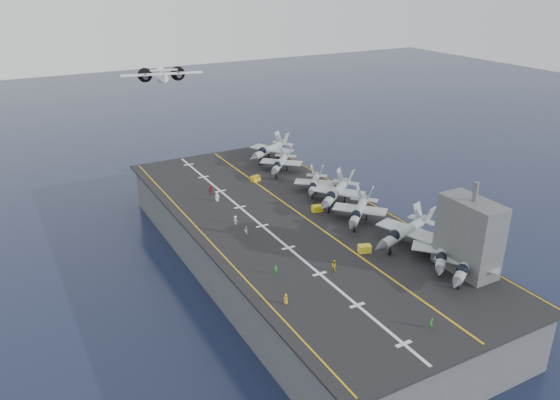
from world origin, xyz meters
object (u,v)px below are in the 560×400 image
tow_cart_a (365,249)px  transport_plane (163,79)px  island_superstructure (470,227)px  fighter_jet_0 (467,263)px

tow_cart_a → transport_plane: (-9.17, 78.43, 16.97)m
island_superstructure → tow_cart_a: (-10.40, 12.49, -6.86)m
fighter_jet_0 → tow_cart_a: size_ratio=7.10×
island_superstructure → transport_plane: bearing=102.1°
fighter_jet_0 → tow_cart_a: (-8.85, 14.13, -1.90)m
tow_cart_a → island_superstructure: bearing=-50.2°
island_superstructure → tow_cart_a: size_ratio=6.07×
island_superstructure → transport_plane: size_ratio=0.62×
tow_cart_a → transport_plane: size_ratio=0.10×
transport_plane → fighter_jet_0: bearing=-79.0°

